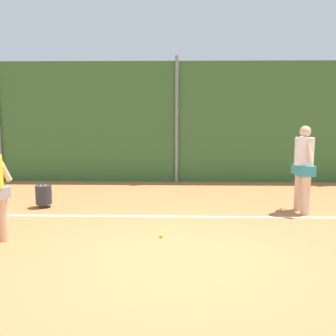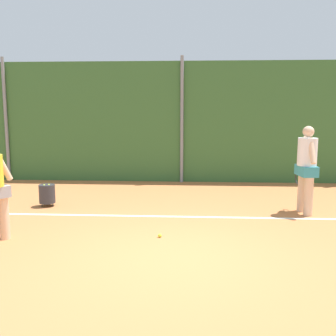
# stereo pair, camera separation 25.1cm
# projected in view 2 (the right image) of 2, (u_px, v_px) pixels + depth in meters

# --- Properties ---
(ground_plane) EXTENTS (28.58, 28.58, 0.00)m
(ground_plane) POSITION_uv_depth(u_px,v_px,m) (176.00, 222.00, 7.92)
(ground_plane) COLOR #C67542
(hedge_fence_backdrop) EXTENTS (18.58, 0.25, 3.59)m
(hedge_fence_backdrop) POSITION_uv_depth(u_px,v_px,m) (182.00, 122.00, 12.03)
(hedge_fence_backdrop) COLOR #386633
(hedge_fence_backdrop) RESTS_ON ground_plane
(fence_post_left) EXTENTS (0.10, 0.10, 3.73)m
(fence_post_left) POSITION_uv_depth(u_px,v_px,m) (6.00, 120.00, 12.16)
(fence_post_left) COLOR gray
(fence_post_left) RESTS_ON ground_plane
(fence_post_center) EXTENTS (0.10, 0.10, 3.73)m
(fence_post_center) POSITION_uv_depth(u_px,v_px,m) (182.00, 120.00, 11.84)
(fence_post_center) COLOR gray
(fence_post_center) RESTS_ON ground_plane
(court_baseline_paint) EXTENTS (13.57, 0.10, 0.01)m
(court_baseline_paint) POSITION_uv_depth(u_px,v_px,m) (177.00, 217.00, 8.28)
(court_baseline_paint) COLOR white
(court_baseline_paint) RESTS_ON ground_plane
(player_midcourt) EXTENTS (0.40, 0.84, 1.86)m
(player_midcourt) POSITION_uv_depth(u_px,v_px,m) (307.00, 165.00, 8.40)
(player_midcourt) COLOR beige
(player_midcourt) RESTS_ON ground_plane
(ball_hopper) EXTENTS (0.36, 0.36, 0.51)m
(ball_hopper) POSITION_uv_depth(u_px,v_px,m) (47.00, 194.00, 9.12)
(ball_hopper) COLOR #2D2D33
(ball_hopper) RESTS_ON ground_plane
(tennis_ball_3) EXTENTS (0.07, 0.07, 0.07)m
(tennis_ball_3) POSITION_uv_depth(u_px,v_px,m) (160.00, 236.00, 6.97)
(tennis_ball_3) COLOR #CCDB33
(tennis_ball_3) RESTS_ON ground_plane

